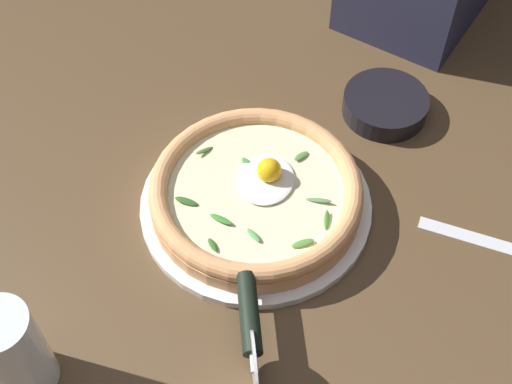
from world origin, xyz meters
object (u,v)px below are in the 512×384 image
Objects in this scene: side_bowl at (385,105)px; pizza at (256,192)px; drinking_glass at (16,355)px; pizza_cutter at (251,332)px.

pizza is at bearing -33.67° from side_bowl.
side_bowl is at bearing 146.44° from drinking_glass.
drinking_glass is at bearing -33.56° from side_bowl.
drinking_glass is (0.49, -0.32, 0.04)m from side_bowl.
side_bowl is 0.59m from drinking_glass.
drinking_glass reaches higher than side_bowl.
pizza_cutter is 0.24m from drinking_glass.
pizza_cutter reaches higher than side_bowl.
side_bowl is (-0.21, 0.14, -0.02)m from pizza.
pizza_cutter is at bearing 12.22° from pizza.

